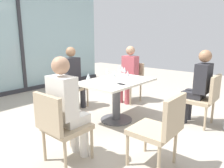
{
  "coord_description": "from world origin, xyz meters",
  "views": [
    {
      "loc": [
        -2.77,
        -2.22,
        1.47
      ],
      "look_at": [
        0.0,
        0.1,
        0.65
      ],
      "focal_mm": 33.9,
      "sensor_mm": 36.0,
      "label": 1
    }
  ],
  "objects": [
    {
      "name": "person_near_window",
      "position": [
        -0.0,
        1.13,
        0.7
      ],
      "size": [
        0.34,
        0.39,
        1.26
      ],
      "color": "#28282D",
      "rests_on": "ground_plane"
    },
    {
      "name": "chair_front_left",
      "position": [
        -0.77,
        -1.24,
        0.5
      ],
      "size": [
        0.46,
        0.5,
        0.87
      ],
      "color": "tan",
      "rests_on": "ground_plane"
    },
    {
      "name": "person_side_end",
      "position": [
        -1.32,
        -0.33,
        0.7
      ],
      "size": [
        0.39,
        0.34,
        1.26
      ],
      "color": "silver",
      "rests_on": "ground_plane"
    },
    {
      "name": "chair_far_right",
      "position": [
        1.15,
        0.49,
        0.5
      ],
      "size": [
        0.5,
        0.46,
        0.87
      ],
      "color": "tan",
      "rests_on": "ground_plane"
    },
    {
      "name": "chair_near_window",
      "position": [
        0.0,
        1.24,
        0.5
      ],
      "size": [
        0.46,
        0.51,
        0.87
      ],
      "color": "tan",
      "rests_on": "ground_plane"
    },
    {
      "name": "cell_phone_on_table",
      "position": [
        -0.19,
        -0.25,
        0.73
      ],
      "size": [
        0.11,
        0.16,
        0.01
      ],
      "primitive_type": "cube",
      "rotation": [
        0.0,
        0.0,
        -0.27
      ],
      "color": "black",
      "rests_on": "dining_table_main"
    },
    {
      "name": "wine_glass_6",
      "position": [
        0.47,
        0.31,
        0.86
      ],
      "size": [
        0.07,
        0.07,
        0.18
      ],
      "color": "silver",
      "rests_on": "dining_table_main"
    },
    {
      "name": "person_front_right",
      "position": [
        0.77,
        -1.13,
        0.7
      ],
      "size": [
        0.34,
        0.39,
        1.26
      ],
      "color": "#28282D",
      "rests_on": "ground_plane"
    },
    {
      "name": "coffee_cup",
      "position": [
        0.24,
        0.24,
        0.78
      ],
      "size": [
        0.08,
        0.08,
        0.09
      ],
      "primitive_type": "cylinder",
      "color": "white",
      "rests_on": "dining_table_main"
    },
    {
      "name": "person_far_right",
      "position": [
        1.04,
        0.49,
        0.7
      ],
      "size": [
        0.39,
        0.34,
        1.26
      ],
      "color": "#B24C56",
      "rests_on": "ground_plane"
    },
    {
      "name": "chair_side_end",
      "position": [
        -1.43,
        -0.33,
        0.5
      ],
      "size": [
        0.5,
        0.46,
        0.87
      ],
      "color": "tan",
      "rests_on": "ground_plane"
    },
    {
      "name": "dining_table_main",
      "position": [
        0.0,
        0.0,
        0.54
      ],
      "size": [
        1.26,
        0.87,
        0.73
      ],
      "color": "silver",
      "rests_on": "ground_plane"
    },
    {
      "name": "ground_plane",
      "position": [
        0.0,
        0.0,
        0.0
      ],
      "size": [
        12.0,
        12.0,
        0.0
      ],
      "primitive_type": "plane",
      "color": "#A89E8E"
    },
    {
      "name": "wine_glass_5",
      "position": [
        0.03,
        -0.21,
        0.86
      ],
      "size": [
        0.07,
        0.07,
        0.18
      ],
      "color": "silver",
      "rests_on": "dining_table_main"
    },
    {
      "name": "wine_glass_0",
      "position": [
        -0.54,
        0.13,
        0.86
      ],
      "size": [
        0.07,
        0.07,
        0.18
      ],
      "color": "silver",
      "rests_on": "dining_table_main"
    },
    {
      "name": "wine_glass_3",
      "position": [
        0.34,
        0.08,
        0.86
      ],
      "size": [
        0.07,
        0.07,
        0.18
      ],
      "color": "silver",
      "rests_on": "dining_table_main"
    },
    {
      "name": "chair_front_right",
      "position": [
        0.77,
        -1.24,
        0.5
      ],
      "size": [
        0.46,
        0.5,
        0.87
      ],
      "color": "tan",
      "rests_on": "ground_plane"
    },
    {
      "name": "wine_glass_2",
      "position": [
        -0.13,
        -0.04,
        0.86
      ],
      "size": [
        0.07,
        0.07,
        0.18
      ],
      "color": "silver",
      "rests_on": "dining_table_main"
    },
    {
      "name": "wine_glass_4",
      "position": [
        0.07,
        0.27,
        0.86
      ],
      "size": [
        0.07,
        0.07,
        0.18
      ],
      "color": "silver",
      "rests_on": "dining_table_main"
    },
    {
      "name": "wine_glass_1",
      "position": [
        0.43,
        0.2,
        0.86
      ],
      "size": [
        0.07,
        0.07,
        0.18
      ],
      "color": "silver",
      "rests_on": "dining_table_main"
    },
    {
      "name": "window_wall_backdrop",
      "position": [
        0.0,
        3.2,
        1.21
      ],
      "size": [
        5.4,
        0.1,
        2.7
      ],
      "color": "#97B7BC",
      "rests_on": "ground_plane"
    }
  ]
}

